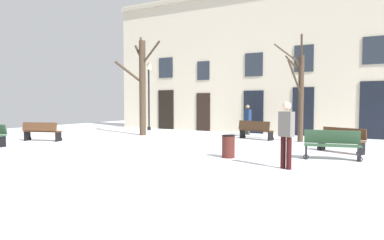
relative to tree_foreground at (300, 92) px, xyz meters
name	(u,v)px	position (x,y,z in m)	size (l,w,h in m)	color
ground_plane	(170,150)	(-3.49, -5.15, -2.22)	(30.06, 30.06, 0.00)	white
building_facade	(252,59)	(-3.48, 3.14, 1.97)	(18.79, 0.60, 8.31)	beige
tree_foreground	(300,92)	(0.00, 0.00, 0.00)	(1.41, 2.18, 4.59)	#423326
tree_left_of_center	(142,84)	(-8.00, -1.16, 0.51)	(2.36, 1.90, 5.38)	#423326
streetlamp	(149,89)	(-9.66, 1.58, 0.32)	(0.30, 0.30, 4.18)	black
litter_bin	(228,146)	(-0.82, -5.72, -1.85)	(0.44, 0.44, 0.73)	#4C1E19
bench_facing_shops	(342,140)	(2.14, -2.58, -1.76)	(1.70, 1.07, 0.88)	#51331E
bench_near_lamp	(255,130)	(-2.04, -0.10, -1.76)	(1.78, 0.83, 0.89)	#3D2819
bench_near_center_tree	(42,131)	(-10.15, -5.73, -1.77)	(1.80, 1.02, 0.87)	#51331E
bench_back_to_back_left	(332,145)	(2.11, -4.40, -1.75)	(1.74, 0.84, 0.92)	#2D4C33
person_by_shop_door	(248,118)	(-3.26, 1.95, -1.33)	(0.44, 0.36, 1.61)	#403D3A
person_strolling	(286,131)	(1.32, -6.67, -1.20)	(0.43, 0.32, 1.82)	#350F0F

